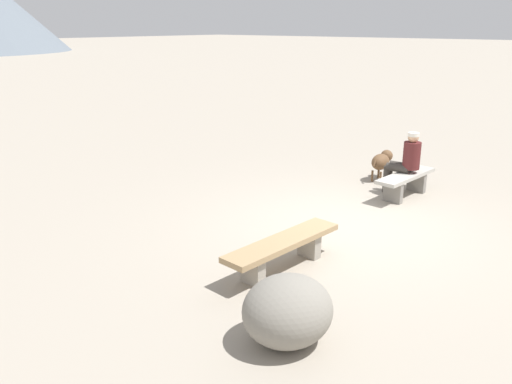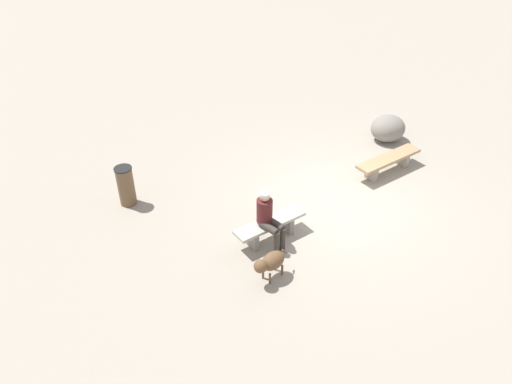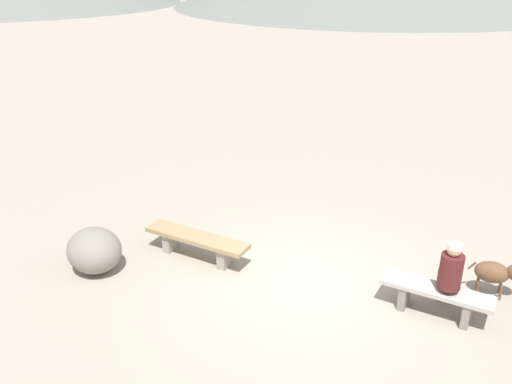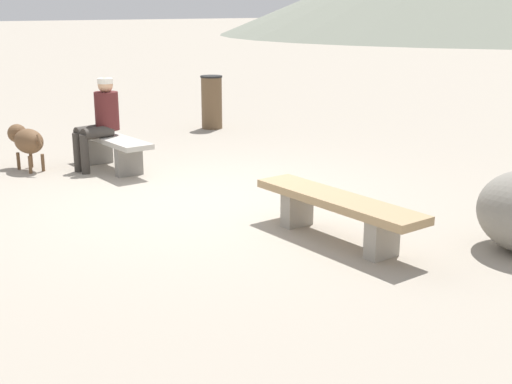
# 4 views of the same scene
# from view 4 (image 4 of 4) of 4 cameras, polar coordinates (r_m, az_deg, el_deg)

# --- Properties ---
(ground) EXTENTS (210.00, 210.00, 0.06)m
(ground) POSITION_cam_4_polar(r_m,az_deg,el_deg) (7.65, -4.48, -0.83)
(ground) COLOR #9E9384
(bench_left) EXTENTS (1.90, 0.52, 0.42)m
(bench_left) POSITION_cam_4_polar(r_m,az_deg,el_deg) (6.25, 6.82, -1.34)
(bench_left) COLOR gray
(bench_left) RESTS_ON ground
(bench_right) EXTENTS (1.58, 0.48, 0.44)m
(bench_right) POSITION_cam_4_polar(r_m,az_deg,el_deg) (9.18, -11.91, 3.80)
(bench_right) COLOR gray
(bench_right) RESTS_ON ground
(seated_person) EXTENTS (0.36, 0.64, 1.20)m
(seated_person) POSITION_cam_4_polar(r_m,az_deg,el_deg) (9.18, -12.93, 6.09)
(seated_person) COLOR #511E1E
(seated_person) RESTS_ON ground
(dog) EXTENTS (0.78, 0.36, 0.58)m
(dog) POSITION_cam_4_polar(r_m,az_deg,el_deg) (9.44, -18.73, 4.16)
(dog) COLOR brown
(dog) RESTS_ON ground
(trash_bin) EXTENTS (0.39, 0.39, 0.93)m
(trash_bin) POSITION_cam_4_polar(r_m,az_deg,el_deg) (12.12, -3.74, 7.54)
(trash_bin) COLOR brown
(trash_bin) RESTS_ON ground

